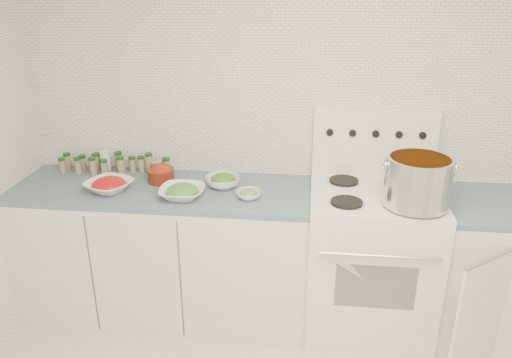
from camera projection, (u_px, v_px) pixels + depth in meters
name	position (u px, v px, depth m)	size (l,w,h in m)	color
room_walls	(285.00, 156.00, 1.66)	(3.54, 3.04, 2.52)	white
counter_left	(166.00, 251.00, 3.26)	(1.85, 0.62, 0.90)	white
stove	(369.00, 257.00, 3.10)	(0.76, 0.70, 1.36)	white
counter_right	(506.00, 271.00, 3.03)	(0.89, 0.87, 0.90)	white
stock_pot	(418.00, 180.00, 2.70)	(0.38, 0.35, 0.27)	silver
bowl_tomato	(109.00, 185.00, 3.03)	(0.35, 0.35, 0.09)	white
bowl_snowpea	(182.00, 192.00, 2.94)	(0.27, 0.27, 0.09)	white
bowl_broccoli	(223.00, 181.00, 3.09)	(0.27, 0.27, 0.09)	white
bowl_zucchini	(249.00, 194.00, 2.94)	(0.19, 0.19, 0.06)	white
bowl_pepper	(161.00, 174.00, 3.17)	(0.17, 0.17, 0.11)	#5B1D0F
salt_canister	(105.00, 160.00, 3.35)	(0.07, 0.07, 0.13)	white
tin_can	(157.00, 168.00, 3.28)	(0.07, 0.07, 0.09)	#B0AB95
spice_cluster	(111.00, 164.00, 3.31)	(0.73, 0.15, 0.14)	gray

